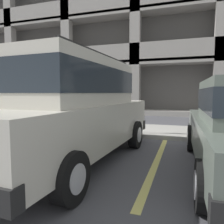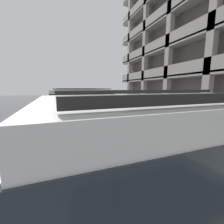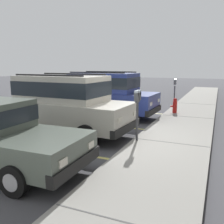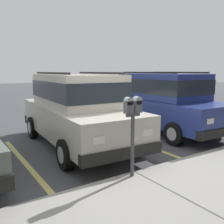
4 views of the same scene
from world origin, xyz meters
name	(u,v)px [view 1 (image 1 of 4)]	position (x,y,z in m)	size (l,w,h in m)	color
ground_plane	(110,140)	(0.00, 0.00, -0.05)	(80.00, 80.00, 0.10)	#4C4C51
sidewalk	(122,129)	(0.00, 1.30, 0.06)	(40.00, 2.20, 0.12)	#9E9B93
parking_stall_lines	(159,155)	(1.59, -1.40, 0.00)	(12.87, 4.80, 0.01)	#DBD16B
silver_suv	(70,106)	(-0.01, -2.34, 1.09)	(2.19, 4.87, 2.03)	beige
parking_meter_near	(119,96)	(0.17, 0.35, 1.23)	(0.35, 0.12, 1.49)	#47474C
fire_hydrant	(2,115)	(-4.71, 0.65, 0.46)	(0.30, 0.30, 0.70)	red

